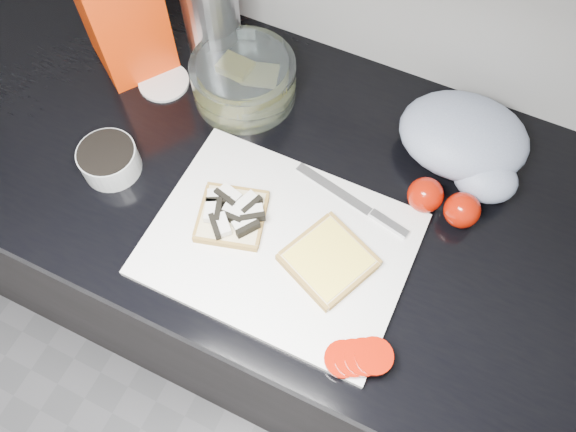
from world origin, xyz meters
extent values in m
cube|color=black|center=(0.00, 1.20, 0.43)|extent=(3.50, 0.60, 0.86)
cube|color=black|center=(0.00, 1.20, 0.88)|extent=(3.50, 0.64, 0.04)
cube|color=silver|center=(0.11, 1.07, 0.91)|extent=(0.40, 0.30, 0.01)
cube|color=beige|center=(0.02, 1.08, 0.92)|extent=(0.13, 0.13, 0.01)
cube|color=silver|center=(-0.01, 1.10, 0.93)|extent=(0.04, 0.03, 0.01)
cube|color=black|center=(-0.01, 1.10, 0.93)|extent=(0.04, 0.03, 0.02)
cube|color=silver|center=(0.00, 1.11, 0.94)|extent=(0.04, 0.03, 0.01)
cube|color=black|center=(0.00, 1.11, 0.94)|extent=(0.04, 0.02, 0.02)
cube|color=silver|center=(0.03, 1.11, 0.93)|extent=(0.03, 0.04, 0.01)
cube|color=black|center=(0.03, 1.11, 0.93)|extent=(0.02, 0.04, 0.02)
cube|color=silver|center=(-0.01, 1.07, 0.94)|extent=(0.03, 0.04, 0.01)
cube|color=black|center=(-0.01, 1.07, 0.94)|extent=(0.02, 0.04, 0.02)
cube|color=silver|center=(0.02, 1.08, 0.93)|extent=(0.04, 0.02, 0.01)
cube|color=black|center=(0.02, 1.08, 0.93)|extent=(0.04, 0.01, 0.02)
cube|color=silver|center=(0.05, 1.07, 0.93)|extent=(0.04, 0.04, 0.01)
cube|color=black|center=(0.05, 1.07, 0.93)|extent=(0.03, 0.04, 0.02)
cube|color=silver|center=(0.02, 1.05, 0.94)|extent=(0.04, 0.04, 0.01)
cube|color=black|center=(0.02, 1.05, 0.94)|extent=(0.03, 0.03, 0.02)
cube|color=silver|center=(0.05, 1.09, 0.94)|extent=(0.04, 0.04, 0.01)
cube|color=black|center=(0.05, 1.09, 0.94)|extent=(0.04, 0.03, 0.02)
cube|color=beige|center=(0.19, 1.07, 0.92)|extent=(0.15, 0.15, 0.02)
cube|color=#FFE14B|center=(0.19, 1.07, 0.93)|extent=(0.13, 0.13, 0.00)
cylinder|color=#9E1203|center=(0.27, 0.95, 0.92)|extent=(0.06, 0.06, 0.01)
cylinder|color=#9E1203|center=(0.28, 0.95, 0.92)|extent=(0.06, 0.06, 0.01)
cylinder|color=#9E1203|center=(0.29, 0.96, 0.92)|extent=(0.06, 0.06, 0.01)
cylinder|color=#9E1203|center=(0.30, 0.97, 0.93)|extent=(0.07, 0.07, 0.01)
cube|color=#B9B9BD|center=(0.14, 1.20, 0.91)|extent=(0.14, 0.05, 0.00)
cube|color=#B9B9BD|center=(0.25, 1.18, 0.92)|extent=(0.07, 0.03, 0.01)
cylinder|color=#ABB0B1|center=(-0.21, 1.08, 0.92)|extent=(0.10, 0.10, 0.05)
cylinder|color=black|center=(-0.21, 1.08, 0.94)|extent=(0.09, 0.09, 0.01)
cylinder|color=silver|center=(-0.23, 1.28, 0.90)|extent=(0.12, 0.12, 0.01)
cylinder|color=silver|center=(-0.09, 1.32, 0.94)|extent=(0.19, 0.19, 0.08)
cube|color=#FFE14B|center=(-0.10, 1.32, 0.93)|extent=(0.06, 0.05, 0.04)
cube|color=#D4CE7F|center=(-0.06, 1.33, 0.92)|extent=(0.07, 0.07, 0.01)
cube|color=#FA2C04|center=(-0.32, 1.31, 1.01)|extent=(0.18, 0.18, 0.21)
cylinder|color=#ACABB0|center=(-0.18, 1.39, 1.02)|extent=(0.10, 0.10, 0.24)
ellipsoid|color=#99A5BC|center=(0.30, 1.37, 0.95)|extent=(0.23, 0.19, 0.10)
ellipsoid|color=#99A5BC|center=(0.36, 1.31, 0.93)|extent=(0.11, 0.10, 0.07)
sphere|color=#9E1203|center=(0.28, 1.24, 0.93)|extent=(0.06, 0.06, 0.06)
sphere|color=#9E1203|center=(0.35, 1.24, 0.93)|extent=(0.06, 0.06, 0.06)
camera|label=1|loc=(0.28, 0.74, 1.71)|focal=35.00mm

